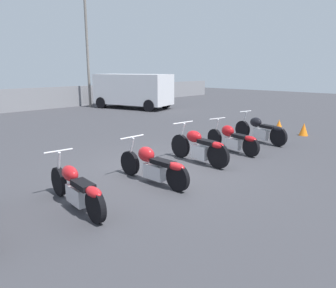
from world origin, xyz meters
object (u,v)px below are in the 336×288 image
Objects in this scene: motorcycle_slot_5 at (261,130)px; traffic_cone_near at (304,129)px; motorcycle_slot_4 at (233,139)px; parked_van at (133,89)px; motorcycle_slot_3 at (199,147)px; motorcycle_slot_1 at (77,188)px; light_pole_left at (86,23)px; traffic_cone_far at (279,124)px; motorcycle_slot_2 at (154,165)px.

traffic_cone_near is (2.15, -0.63, -0.19)m from motorcycle_slot_5.
parked_van reaches higher than motorcycle_slot_4.
motorcycle_slot_4 is 1.78m from motorcycle_slot_5.
parked_van reaches higher than motorcycle_slot_5.
motorcycle_slot_5 is at bearing 6.62° from motorcycle_slot_3.
traffic_cone_near is (-1.31, -11.26, -0.95)m from parked_van.
motorcycle_slot_4 is (5.45, 0.25, 0.01)m from motorcycle_slot_1.
light_pole_left is 4.16× the size of motorcycle_slot_5.
motorcycle_slot_4 is at bearing -166.02° from motorcycle_slot_5.
traffic_cone_far is (4.61, 0.70, -0.20)m from motorcycle_slot_4.
motorcycle_slot_1 is 1.02× the size of motorcycle_slot_4.
traffic_cone_near is at bearing -3.35° from motorcycle_slot_5.
traffic_cone_near is (3.93, -0.59, -0.16)m from motorcycle_slot_4.
motorcycle_slot_5 is at bearing 163.80° from traffic_cone_near.
traffic_cone_far is (0.90, -12.49, -4.99)m from light_pole_left.
light_pole_left reaches higher than motorcycle_slot_1.
traffic_cone_near is at bearing -1.74° from motorcycle_slot_2.
parked_van is at bearing 76.23° from motorcycle_slot_4.
motorcycle_slot_4 is at bearing 9.77° from motorcycle_slot_1.
motorcycle_slot_4 is at bearing -171.42° from traffic_cone_far.
motorcycle_slot_1 reaches higher than traffic_cone_far.
motorcycle_slot_4 is 11.91m from parked_van.
light_pole_left reaches higher than motorcycle_slot_2.
parked_van is (10.69, 10.92, 0.80)m from motorcycle_slot_1.
motorcycle_slot_2 is (1.87, -0.03, 0.02)m from motorcycle_slot_1.
motorcycle_slot_4 is (-3.71, -13.18, -4.78)m from light_pole_left.
motorcycle_slot_4 is 3.98m from traffic_cone_near.
motorcycle_slot_1 is (-9.16, -13.43, -4.80)m from light_pole_left.
traffic_cone_near is at bearing 3.82° from motorcycle_slot_4.
motorcycle_slot_5 is (5.35, 0.31, 0.02)m from motorcycle_slot_2.
motorcycle_slot_5 is 0.42× the size of parked_van.
traffic_cone_near is (7.51, -0.31, -0.16)m from motorcycle_slot_2.
motorcycle_slot_3 is 3.43m from motorcycle_slot_5.
motorcycle_slot_2 is 7.51m from traffic_cone_near.
motorcycle_slot_5 is 4.59× the size of traffic_cone_near.
motorcycle_slot_1 is at bearing -124.28° from light_pole_left.
traffic_cone_near reaches higher than traffic_cone_far.
motorcycle_slot_3 is at bearing 174.21° from traffic_cone_near.
motorcycle_slot_3 is 0.40× the size of parked_van.
motorcycle_slot_2 is (-7.29, -13.46, -4.78)m from light_pole_left.
light_pole_left is 4.28× the size of motorcycle_slot_2.
traffic_cone_far is (-0.62, -9.98, -0.99)m from parked_van.
light_pole_left is 19.11× the size of traffic_cone_near.
motorcycle_slot_2 is 1.03× the size of motorcycle_slot_3.
light_pole_left is 14.63m from traffic_cone_near.
traffic_cone_far is at bearing -108.18° from parked_van.
motorcycle_slot_5 is at bearing 9.39° from motorcycle_slot_1.
light_pole_left reaches higher than motorcycle_slot_5.
motorcycle_slot_5 is 11.21m from parked_van.
motorcycle_slot_2 reaches higher than traffic_cone_far.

